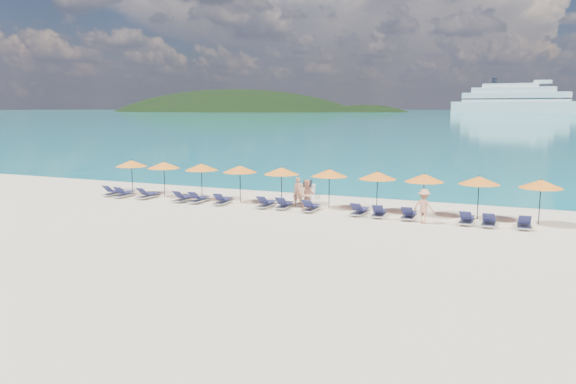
% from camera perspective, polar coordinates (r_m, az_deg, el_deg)
% --- Properties ---
extents(ground, '(1400.00, 1400.00, 0.00)m').
position_cam_1_polar(ground, '(27.55, -2.47, -3.33)').
color(ground, beige).
extents(sea, '(1600.00, 1300.00, 0.01)m').
position_cam_1_polar(sea, '(684.39, 22.50, 7.55)').
color(sea, '#1FA9B2').
rests_on(sea, ground).
extents(headland_main, '(374.00, 242.00, 126.50)m').
position_cam_1_polar(headland_main, '(646.13, -5.65, 4.75)').
color(headland_main, black).
rests_on(headland_main, ground).
extents(headland_small, '(162.00, 126.00, 85.50)m').
position_cam_1_polar(headland_small, '(607.60, 7.81, 4.75)').
color(headland_small, black).
rests_on(headland_small, ground).
extents(cruise_ship, '(132.86, 44.19, 36.54)m').
position_cam_1_polar(cruise_ship, '(528.80, 23.51, 8.38)').
color(cruise_ship, silver).
rests_on(cruise_ship, ground).
extents(jetski, '(1.79, 2.80, 0.94)m').
position_cam_1_polar(jetski, '(36.16, 2.00, 0.17)').
color(jetski, silver).
rests_on(jetski, ground).
extents(beachgoer_a, '(0.71, 0.57, 1.69)m').
position_cam_1_polar(beachgoer_a, '(32.54, 1.05, 0.04)').
color(beachgoer_a, tan).
rests_on(beachgoer_a, ground).
extents(beachgoer_b, '(0.85, 0.53, 1.69)m').
position_cam_1_polar(beachgoer_b, '(31.40, 2.01, -0.27)').
color(beachgoer_b, tan).
rests_on(beachgoer_b, ground).
extents(beachgoer_c, '(1.22, 0.83, 1.73)m').
position_cam_1_polar(beachgoer_c, '(28.44, 13.65, -1.42)').
color(beachgoer_c, tan).
rests_on(beachgoer_c, ground).
extents(umbrella_0, '(2.10, 2.10, 2.28)m').
position_cam_1_polar(umbrella_0, '(38.46, -15.62, 2.82)').
color(umbrella_0, black).
rests_on(umbrella_0, ground).
extents(umbrella_1, '(2.10, 2.10, 2.28)m').
position_cam_1_polar(umbrella_1, '(36.81, -12.51, 2.68)').
color(umbrella_1, black).
rests_on(umbrella_1, ground).
extents(umbrella_2, '(2.10, 2.10, 2.28)m').
position_cam_1_polar(umbrella_2, '(35.23, -8.79, 2.53)').
color(umbrella_2, black).
rests_on(umbrella_2, ground).
extents(umbrella_3, '(2.10, 2.10, 2.28)m').
position_cam_1_polar(umbrella_3, '(33.80, -4.91, 2.34)').
color(umbrella_3, black).
rests_on(umbrella_3, ground).
extents(umbrella_4, '(2.10, 2.10, 2.28)m').
position_cam_1_polar(umbrella_4, '(32.68, -0.67, 2.15)').
color(umbrella_4, black).
rests_on(umbrella_4, ground).
extents(umbrella_5, '(2.10, 2.10, 2.28)m').
position_cam_1_polar(umbrella_5, '(31.78, 4.22, 1.94)').
color(umbrella_5, black).
rests_on(umbrella_5, ground).
extents(umbrella_6, '(2.10, 2.10, 2.28)m').
position_cam_1_polar(umbrella_6, '(30.94, 9.08, 1.68)').
color(umbrella_6, black).
rests_on(umbrella_6, ground).
extents(umbrella_7, '(2.10, 2.10, 2.28)m').
position_cam_1_polar(umbrella_7, '(30.33, 13.67, 1.40)').
color(umbrella_7, black).
rests_on(umbrella_7, ground).
extents(umbrella_8, '(2.10, 2.10, 2.28)m').
position_cam_1_polar(umbrella_8, '(30.12, 18.84, 1.13)').
color(umbrella_8, black).
rests_on(umbrella_8, ground).
extents(umbrella_9, '(2.10, 2.10, 2.28)m').
position_cam_1_polar(umbrella_9, '(29.81, 24.32, 0.75)').
color(umbrella_9, black).
rests_on(umbrella_9, ground).
extents(lounger_0, '(0.63, 1.70, 0.66)m').
position_cam_1_polar(lounger_0, '(38.11, -17.32, -0.01)').
color(lounger_0, silver).
rests_on(lounger_0, ground).
extents(lounger_1, '(0.77, 1.75, 0.66)m').
position_cam_1_polar(lounger_1, '(37.25, -16.30, -0.16)').
color(lounger_1, silver).
rests_on(lounger_1, ground).
extents(lounger_2, '(0.72, 1.73, 0.66)m').
position_cam_1_polar(lounger_2, '(36.34, -14.03, -0.28)').
color(lounger_2, silver).
rests_on(lounger_2, ground).
extents(lounger_3, '(0.68, 1.72, 0.66)m').
position_cam_1_polar(lounger_3, '(34.66, -10.58, -0.59)').
color(lounger_3, silver).
rests_on(lounger_3, ground).
extents(lounger_4, '(0.66, 1.72, 0.66)m').
position_cam_1_polar(lounger_4, '(34.13, -9.03, -0.69)').
color(lounger_4, silver).
rests_on(lounger_4, ground).
extents(lounger_5, '(0.79, 1.75, 0.66)m').
position_cam_1_polar(lounger_5, '(33.35, -6.67, -0.87)').
color(lounger_5, silver).
rests_on(lounger_5, ground).
extents(lounger_6, '(0.64, 1.71, 0.66)m').
position_cam_1_polar(lounger_6, '(32.14, -2.21, -1.17)').
color(lounger_6, silver).
rests_on(lounger_6, ground).
extents(lounger_7, '(0.73, 1.74, 0.66)m').
position_cam_1_polar(lounger_7, '(31.75, -0.38, -1.29)').
color(lounger_7, silver).
rests_on(lounger_7, ground).
extents(lounger_8, '(0.66, 1.72, 0.66)m').
position_cam_1_polar(lounger_8, '(30.92, 2.33, -1.57)').
color(lounger_8, silver).
rests_on(lounger_8, ground).
extents(lounger_9, '(0.73, 1.74, 0.66)m').
position_cam_1_polar(lounger_9, '(30.12, 7.30, -1.90)').
color(lounger_9, silver).
rests_on(lounger_9, ground).
extents(lounger_10, '(0.79, 1.75, 0.66)m').
position_cam_1_polar(lounger_10, '(29.79, 9.25, -2.07)').
color(lounger_10, silver).
rests_on(lounger_10, ground).
extents(lounger_11, '(0.65, 1.71, 0.66)m').
position_cam_1_polar(lounger_11, '(29.48, 12.18, -2.26)').
color(lounger_11, silver).
rests_on(lounger_11, ground).
extents(lounger_12, '(0.68, 1.72, 0.66)m').
position_cam_1_polar(lounger_12, '(29.00, 17.72, -2.66)').
color(lounger_12, silver).
rests_on(lounger_12, ground).
extents(lounger_13, '(0.63, 1.70, 0.66)m').
position_cam_1_polar(lounger_13, '(28.86, 19.74, -2.82)').
color(lounger_13, silver).
rests_on(lounger_13, ground).
extents(lounger_14, '(0.69, 1.72, 0.66)m').
position_cam_1_polar(lounger_14, '(28.91, 22.86, -2.97)').
color(lounger_14, silver).
rests_on(lounger_14, ground).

